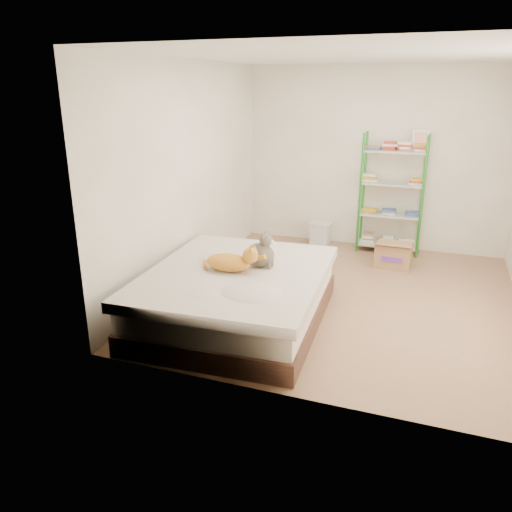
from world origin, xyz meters
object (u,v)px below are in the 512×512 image
at_px(grey_cat, 260,250).
at_px(cardboard_box, 393,255).
at_px(white_bin, 321,234).
at_px(shelf_unit, 392,195).
at_px(orange_cat, 228,260).
at_px(bed, 237,296).

height_order(grey_cat, cardboard_box, grey_cat).
bearing_deg(white_bin, shelf_unit, 1.78).
bearing_deg(white_bin, orange_cat, -96.01).
bearing_deg(bed, grey_cat, 45.96).
bearing_deg(orange_cat, shelf_unit, 62.88).
bearing_deg(bed, orange_cat, -165.98).
xyz_separation_m(orange_cat, shelf_unit, (1.30, 2.90, 0.19)).
height_order(shelf_unit, white_bin, shelf_unit).
xyz_separation_m(grey_cat, white_bin, (0.05, 2.64, -0.55)).
relative_size(bed, cardboard_box, 4.74).
bearing_deg(white_bin, cardboard_box, -28.44).
relative_size(cardboard_box, white_bin, 1.36).
xyz_separation_m(orange_cat, grey_cat, (0.26, 0.23, 0.07)).
height_order(grey_cat, white_bin, grey_cat).
distance_m(bed, cardboard_box, 2.61).
height_order(bed, grey_cat, grey_cat).
distance_m(orange_cat, grey_cat, 0.35).
relative_size(bed, white_bin, 6.47).
height_order(bed, shelf_unit, shelf_unit).
xyz_separation_m(bed, grey_cat, (0.18, 0.21, 0.45)).
height_order(orange_cat, grey_cat, grey_cat).
distance_m(bed, white_bin, 2.86).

